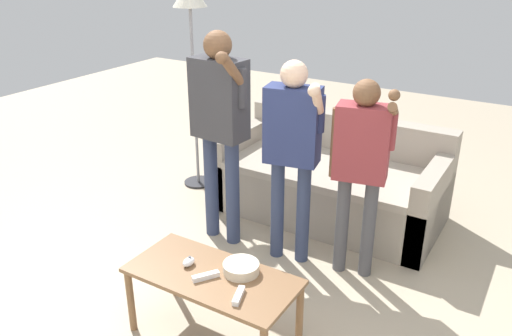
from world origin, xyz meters
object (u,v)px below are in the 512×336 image
object	(u,v)px
floor_lamp	(190,15)
player_left	(219,115)
couch	(331,182)
game_remote_nunchuk	(189,262)
coffee_table	(212,283)
player_right	(361,157)
snack_bowl	(241,268)
player_center	(292,141)
game_remote_wand_near	(239,296)
game_remote_wand_far	(206,276)

from	to	relation	value
floor_lamp	player_left	world-z (taller)	floor_lamp
couch	game_remote_nunchuk	size ratio (longest dim) A/B	21.22
coffee_table	player_right	bearing A→B (deg)	67.29
snack_bowl	player_right	size ratio (longest dim) A/B	0.15
coffee_table	player_center	xyz separation A→B (m)	(-0.03, 1.00, 0.55)
game_remote_nunchuk	player_center	world-z (taller)	player_center
player_left	player_right	size ratio (longest dim) A/B	1.16
player_left	couch	bearing A→B (deg)	56.51
player_right	game_remote_wand_near	bearing A→B (deg)	-99.70
couch	floor_lamp	world-z (taller)	floor_lamp
floor_lamp	player_left	xyz separation A→B (m)	(0.80, -0.72, -0.59)
game_remote_nunchuk	game_remote_wand_near	world-z (taller)	game_remote_nunchuk
game_remote_nunchuk	coffee_table	bearing A→B (deg)	-0.75
game_remote_nunchuk	player_left	xyz separation A→B (m)	(-0.45, 0.98, 0.56)
couch	player_center	distance (m)	1.05
player_right	player_center	bearing A→B (deg)	-171.35
coffee_table	game_remote_wand_far	world-z (taller)	game_remote_wand_far
coffee_table	player_center	distance (m)	1.15
floor_lamp	snack_bowl	bearing A→B (deg)	-46.08
player_center	game_remote_wand_near	world-z (taller)	player_center
couch	player_left	distance (m)	1.26
game_remote_nunchuk	floor_lamp	world-z (taller)	floor_lamp
snack_bowl	player_right	bearing A→B (deg)	71.89
player_center	game_remote_wand_near	distance (m)	1.24
player_right	game_remote_wand_near	size ratio (longest dim) A/B	9.36
player_right	couch	bearing A→B (deg)	123.91
snack_bowl	floor_lamp	distance (m)	2.50
snack_bowl	couch	bearing A→B (deg)	96.27
floor_lamp	player_right	bearing A→B (deg)	-18.72
coffee_table	game_remote_wand_near	bearing A→B (deg)	-22.52
snack_bowl	player_right	distance (m)	1.10
floor_lamp	coffee_table	bearing A→B (deg)	-50.37
floor_lamp	player_right	world-z (taller)	floor_lamp
game_remote_wand_far	player_right	bearing A→B (deg)	67.96
coffee_table	player_right	distance (m)	1.27
player_center	game_remote_nunchuk	bearing A→B (deg)	-98.12
player_right	game_remote_wand_near	world-z (taller)	player_right
player_left	player_right	bearing A→B (deg)	4.89
floor_lamp	game_remote_wand_near	world-z (taller)	floor_lamp
player_left	game_remote_wand_far	bearing A→B (deg)	-59.39
coffee_table	snack_bowl	bearing A→B (deg)	37.80
player_center	game_remote_wand_far	bearing A→B (deg)	-88.93
game_remote_nunchuk	game_remote_wand_far	size ratio (longest dim) A/B	0.59
game_remote_nunchuk	player_right	bearing A→B (deg)	60.03
player_left	player_right	world-z (taller)	player_left
snack_bowl	player_left	world-z (taller)	player_left
coffee_table	game_remote_wand_far	bearing A→B (deg)	-96.76
couch	coffee_table	size ratio (longest dim) A/B	1.87
floor_lamp	game_remote_wand_far	world-z (taller)	floor_lamp
game_remote_nunchuk	floor_lamp	bearing A→B (deg)	126.14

